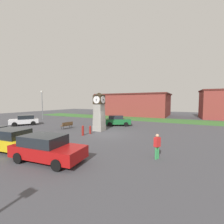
% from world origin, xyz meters
% --- Properties ---
extents(ground_plane, '(84.57, 84.57, 0.00)m').
position_xyz_m(ground_plane, '(0.00, 0.00, 0.00)').
color(ground_plane, '#424247').
extents(clock_tower, '(1.47, 1.45, 4.70)m').
position_xyz_m(clock_tower, '(-1.86, 1.19, 2.31)').
color(clock_tower, gray).
rests_on(clock_tower, ground_plane).
extents(bollard_near_tower, '(0.23, 0.23, 0.91)m').
position_xyz_m(bollard_near_tower, '(-1.80, -0.79, 0.46)').
color(bollard_near_tower, maroon).
rests_on(bollard_near_tower, ground_plane).
extents(bollard_mid_row, '(0.25, 0.25, 1.07)m').
position_xyz_m(bollard_mid_row, '(-2.01, -1.83, 0.54)').
color(bollard_mid_row, maroon).
rests_on(bollard_mid_row, ground_plane).
extents(car_near_tower, '(4.63, 2.36, 1.62)m').
position_xyz_m(car_near_tower, '(-3.24, -8.22, 0.82)').
color(car_near_tower, gold).
rests_on(car_near_tower, ground_plane).
extents(car_by_building, '(4.70, 2.41, 1.57)m').
position_xyz_m(car_by_building, '(0.37, -8.26, 0.80)').
color(car_by_building, '#A51111').
rests_on(car_by_building, ground_plane).
extents(car_silver_hatch, '(3.63, 4.28, 1.52)m').
position_xyz_m(car_silver_hatch, '(-14.46, -0.32, 0.77)').
color(car_silver_hatch, silver).
rests_on(car_silver_hatch, ground_plane).
extents(car_end_of_row, '(4.21, 3.34, 1.55)m').
position_xyz_m(car_end_of_row, '(-1.59, 5.80, 0.79)').
color(car_end_of_row, '#19602D').
rests_on(car_end_of_row, ground_plane).
extents(bench, '(0.81, 1.67, 0.90)m').
position_xyz_m(bench, '(-6.37, 0.33, 0.52)').
color(bench, brown).
rests_on(bench, ground_plane).
extents(pedestrian_near_bench, '(0.40, 0.47, 1.60)m').
position_xyz_m(pedestrian_near_bench, '(6.28, -4.85, 0.91)').
color(pedestrian_near_bench, '#338C4C').
rests_on(pedestrian_near_bench, ground_plane).
extents(street_lamp_far_side, '(0.50, 0.24, 5.70)m').
position_xyz_m(street_lamp_far_side, '(-18.20, 5.74, 3.34)').
color(street_lamp_far_side, slate).
rests_on(street_lamp_far_side, ground_plane).
extents(warehouse_blue_far, '(18.21, 10.58, 5.57)m').
position_xyz_m(warehouse_blue_far, '(-5.39, 23.65, 2.79)').
color(warehouse_blue_far, maroon).
rests_on(warehouse_blue_far, ground_plane).
extents(grass_verge_far, '(50.74, 6.52, 0.04)m').
position_xyz_m(grass_verge_far, '(-1.98, 15.50, 0.02)').
color(grass_verge_far, '#386B2D').
rests_on(grass_verge_far, ground_plane).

